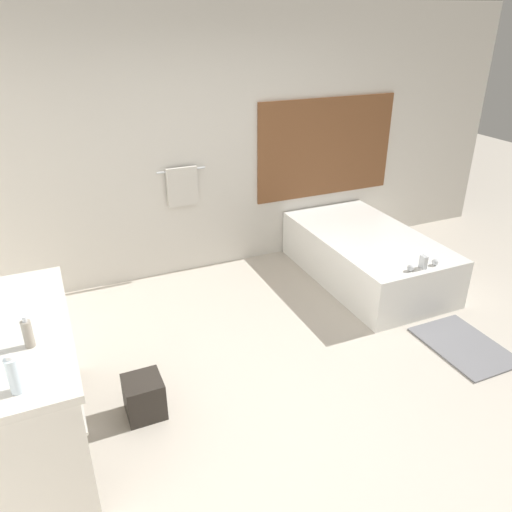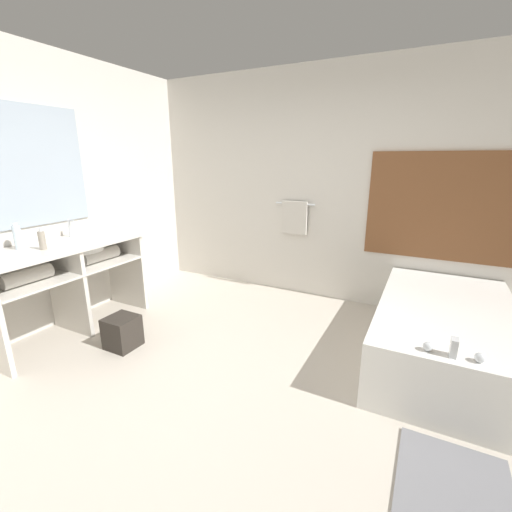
% 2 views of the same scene
% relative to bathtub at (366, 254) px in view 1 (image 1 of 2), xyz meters
% --- Properties ---
extents(ground_plane, '(16.00, 16.00, 0.00)m').
position_rel_bathtub_xyz_m(ground_plane, '(-1.41, -1.26, -0.28)').
color(ground_plane, beige).
rests_on(ground_plane, ground).
extents(wall_back_with_blinds, '(7.40, 0.13, 2.70)m').
position_rel_bathtub_xyz_m(wall_back_with_blinds, '(-1.36, 0.97, 1.07)').
color(wall_back_with_blinds, silver).
rests_on(wall_back_with_blinds, ground_plane).
extents(vanity_counter, '(0.60, 1.50, 0.91)m').
position_rel_bathtub_xyz_m(vanity_counter, '(-3.29, -1.06, 0.39)').
color(vanity_counter, silver).
rests_on(vanity_counter, ground_plane).
extents(bathtub, '(1.04, 1.86, 0.62)m').
position_rel_bathtub_xyz_m(bathtub, '(0.00, 0.00, 0.00)').
color(bathtub, white).
rests_on(bathtub, ground_plane).
extents(water_bottle_2, '(0.07, 0.07, 0.21)m').
position_rel_bathtub_xyz_m(water_bottle_2, '(-3.29, -1.67, 0.74)').
color(water_bottle_2, silver).
rests_on(water_bottle_2, vanity_counter).
extents(soap_dispenser, '(0.06, 0.06, 0.19)m').
position_rel_bathtub_xyz_m(soap_dispenser, '(-3.22, -1.30, 0.72)').
color(soap_dispenser, gray).
rests_on(soap_dispenser, vanity_counter).
extents(waste_bin, '(0.26, 0.26, 0.29)m').
position_rel_bathtub_xyz_m(waste_bin, '(-2.61, -1.08, -0.13)').
color(waste_bin, '#2D2823').
rests_on(waste_bin, ground_plane).
extents(bath_mat, '(0.56, 0.80, 0.02)m').
position_rel_bathtub_xyz_m(bath_mat, '(0.06, -1.39, -0.27)').
color(bath_mat, slate).
rests_on(bath_mat, ground_plane).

